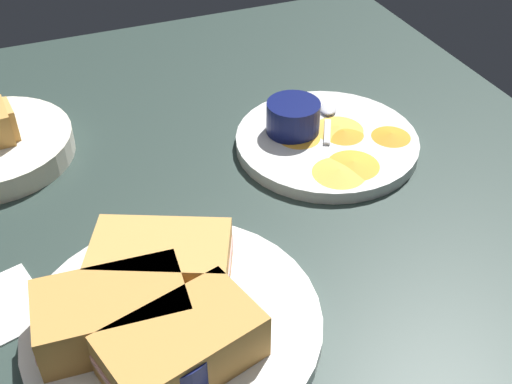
{
  "coord_description": "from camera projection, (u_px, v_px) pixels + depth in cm",
  "views": [
    {
      "loc": [
        -9.97,
        -50.96,
        47.48
      ],
      "look_at": [
        11.0,
        0.67,
        3.0
      ],
      "focal_mm": 45.2,
      "sensor_mm": 36.0,
      "label": 1
    }
  ],
  "objects": [
    {
      "name": "ground_plane",
      "position": [
        165.0,
        251.0,
        0.7
      ],
      "size": [
        110.0,
        110.0,
        3.0
      ],
      "primitive_type": "cube",
      "color": "#283833"
    },
    {
      "name": "spoon_by_dark_ramekin",
      "position": [
        177.0,
        320.0,
        0.58
      ],
      "size": [
        4.66,
        9.8,
        0.8
      ],
      "color": "silver",
      "rests_on": "plate_sandwich_main"
    },
    {
      "name": "ramekin_light_gravy",
      "position": [
        293.0,
        116.0,
        0.82
      ],
      "size": [
        6.88,
        6.88,
        4.12
      ],
      "color": "#0C144C",
      "rests_on": "plate_chips_companion"
    },
    {
      "name": "sandwich_half_near",
      "position": [
        162.0,
        261.0,
        0.61
      ],
      "size": [
        14.98,
        12.29,
        4.8
      ],
      "color": "tan",
      "rests_on": "plate_sandwich_main"
    },
    {
      "name": "ramekin_dark_sauce",
      "position": [
        172.0,
        358.0,
        0.53
      ],
      "size": [
        7.18,
        7.18,
        4.3
      ],
      "color": "#0C144C",
      "rests_on": "plate_sandwich_main"
    },
    {
      "name": "sandwich_half_extra",
      "position": [
        182.0,
        346.0,
        0.54
      ],
      "size": [
        14.66,
        10.84,
        4.8
      ],
      "color": "#C68C42",
      "rests_on": "plate_sandwich_main"
    },
    {
      "name": "plantain_chip_scatter",
      "position": [
        343.0,
        145.0,
        0.8
      ],
      "size": [
        18.11,
        16.06,
        0.6
      ],
      "color": "orange",
      "rests_on": "plate_chips_companion"
    },
    {
      "name": "spoon_by_gravy_ramekin",
      "position": [
        328.0,
        114.0,
        0.86
      ],
      "size": [
        6.01,
        9.38,
        0.8
      ],
      "color": "silver",
      "rests_on": "plate_chips_companion"
    },
    {
      "name": "plate_chips_companion",
      "position": [
        327.0,
        142.0,
        0.83
      ],
      "size": [
        23.42,
        23.42,
        1.6
      ],
      "primitive_type": "cylinder",
      "color": "silver",
      "rests_on": "ground_plane"
    },
    {
      "name": "plate_sandwich_main",
      "position": [
        174.0,
        324.0,
        0.6
      ],
      "size": [
        27.51,
        27.51,
        1.6
      ],
      "primitive_type": "cylinder",
      "color": "silver",
      "rests_on": "ground_plane"
    },
    {
      "name": "sandwich_half_far",
      "position": [
        112.0,
        313.0,
        0.56
      ],
      "size": [
        13.75,
        8.56,
        4.8
      ],
      "color": "#C68C42",
      "rests_on": "plate_sandwich_main"
    }
  ]
}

